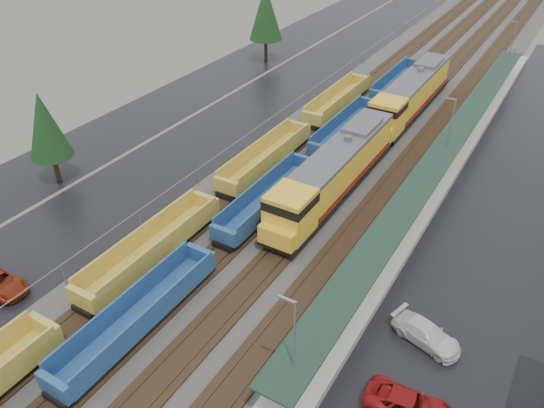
{
  "coord_description": "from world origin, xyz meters",
  "views": [
    {
      "loc": [
        18.36,
        2.97,
        26.75
      ],
      "look_at": [
        -0.6,
        34.52,
        2.0
      ],
      "focal_mm": 35.0,
      "sensor_mm": 36.0,
      "label": 1
    }
  ],
  "objects_px": {
    "parked_car_east_c": "(426,334)",
    "locomotive_trail": "(410,96)",
    "well_string_yellow": "(152,248)",
    "locomotive_lead": "(332,174)",
    "well_string_blue": "(213,249)",
    "parked_car_east_b": "(410,407)"
  },
  "relations": [
    {
      "from": "well_string_blue",
      "to": "locomotive_trail",
      "type": "bearing_deg",
      "value": 83.23
    },
    {
      "from": "parked_car_east_b",
      "to": "parked_car_east_c",
      "type": "xyz_separation_m",
      "value": [
        -0.85,
        5.78,
        -0.03
      ]
    },
    {
      "from": "locomotive_trail",
      "to": "well_string_blue",
      "type": "relative_size",
      "value": 0.23
    },
    {
      "from": "locomotive_trail",
      "to": "parked_car_east_b",
      "type": "bearing_deg",
      "value": -70.84
    },
    {
      "from": "locomotive_lead",
      "to": "parked_car_east_c",
      "type": "distance_m",
      "value": 17.78
    },
    {
      "from": "well_string_yellow",
      "to": "parked_car_east_c",
      "type": "bearing_deg",
      "value": 7.81
    },
    {
      "from": "locomotive_trail",
      "to": "parked_car_east_c",
      "type": "xyz_separation_m",
      "value": [
        12.72,
        -33.27,
        -1.92
      ]
    },
    {
      "from": "locomotive_lead",
      "to": "parked_car_east_b",
      "type": "relative_size",
      "value": 4.25
    },
    {
      "from": "locomotive_lead",
      "to": "parked_car_east_c",
      "type": "xyz_separation_m",
      "value": [
        12.72,
        -12.27,
        -1.92
      ]
    },
    {
      "from": "locomotive_lead",
      "to": "well_string_yellow",
      "type": "xyz_separation_m",
      "value": [
        -8.0,
        -15.11,
        -1.46
      ]
    },
    {
      "from": "well_string_blue",
      "to": "parked_car_east_c",
      "type": "bearing_deg",
      "value": 1.51
    },
    {
      "from": "locomotive_lead",
      "to": "parked_car_east_b",
      "type": "xyz_separation_m",
      "value": [
        13.57,
        -18.05,
        -1.89
      ]
    },
    {
      "from": "parked_car_east_c",
      "to": "locomotive_trail",
      "type": "bearing_deg",
      "value": 37.37
    },
    {
      "from": "well_string_yellow",
      "to": "well_string_blue",
      "type": "xyz_separation_m",
      "value": [
        4.0,
        2.4,
        -0.03
      ]
    },
    {
      "from": "locomotive_trail",
      "to": "well_string_yellow",
      "type": "height_order",
      "value": "locomotive_trail"
    },
    {
      "from": "parked_car_east_c",
      "to": "parked_car_east_b",
      "type": "bearing_deg",
      "value": -155.2
    },
    {
      "from": "locomotive_lead",
      "to": "parked_car_east_c",
      "type": "height_order",
      "value": "locomotive_lead"
    },
    {
      "from": "locomotive_trail",
      "to": "well_string_blue",
      "type": "bearing_deg",
      "value": -96.77
    },
    {
      "from": "well_string_yellow",
      "to": "parked_car_east_b",
      "type": "relative_size",
      "value": 15.9
    },
    {
      "from": "well_string_yellow",
      "to": "parked_car_east_b",
      "type": "bearing_deg",
      "value": -7.76
    },
    {
      "from": "locomotive_lead",
      "to": "well_string_blue",
      "type": "height_order",
      "value": "locomotive_lead"
    },
    {
      "from": "well_string_yellow",
      "to": "well_string_blue",
      "type": "relative_size",
      "value": 0.84
    }
  ]
}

